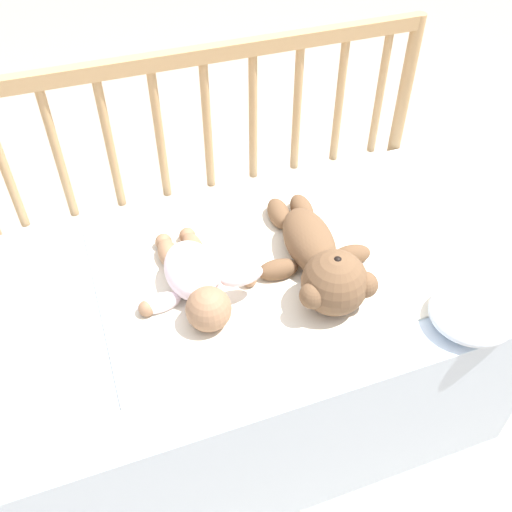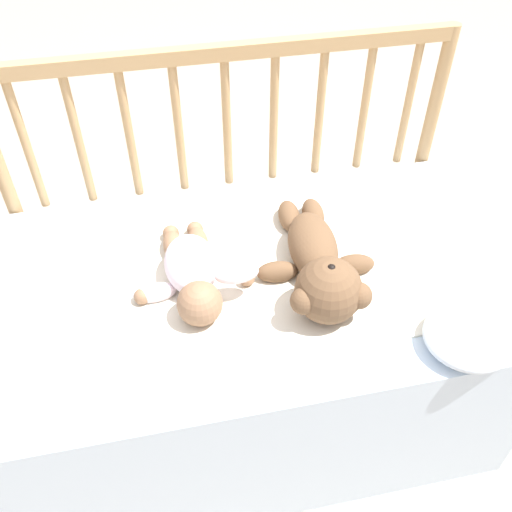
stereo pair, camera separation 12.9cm
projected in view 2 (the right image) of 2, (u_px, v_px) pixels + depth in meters
name	position (u px, v px, depth m)	size (l,w,h in m)	color
ground_plane	(256.00, 397.00, 1.70)	(12.00, 12.00, 0.00)	tan
crib_mattress	(257.00, 344.00, 1.52)	(1.19, 0.70, 0.52)	silver
crib_rail	(228.00, 145.00, 1.51)	(1.19, 0.04, 0.92)	tan
blanket	(264.00, 267.00, 1.35)	(0.77, 0.53, 0.01)	silver
teddy_bear	(320.00, 266.00, 1.27)	(0.28, 0.43, 0.15)	brown
baby	(193.00, 271.00, 1.28)	(0.28, 0.34, 0.10)	white
small_pillow	(468.00, 337.00, 1.17)	(0.19, 0.18, 0.06)	silver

